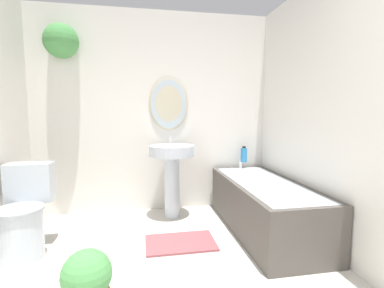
# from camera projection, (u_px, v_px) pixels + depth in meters

# --- Properties ---
(wall_back) EXTENTS (2.92, 0.37, 2.40)m
(wall_back) POSITION_uv_depth(u_px,v_px,m) (146.00, 106.00, 3.34)
(wall_back) COLOR silver
(wall_back) RESTS_ON ground_plane
(wall_right) EXTENTS (0.06, 2.99, 2.40)m
(wall_right) POSITION_uv_depth(u_px,v_px,m) (344.00, 113.00, 2.21)
(wall_right) COLOR silver
(wall_right) RESTS_ON ground_plane
(toilet) EXTENTS (0.38, 0.54, 0.75)m
(toilet) POSITION_uv_depth(u_px,v_px,m) (24.00, 216.00, 2.35)
(toilet) COLOR silver
(toilet) RESTS_ON ground_plane
(pedestal_sink) EXTENTS (0.51, 0.51, 0.93)m
(pedestal_sink) POSITION_uv_depth(u_px,v_px,m) (172.00, 165.00, 3.16)
(pedestal_sink) COLOR silver
(pedestal_sink) RESTS_ON ground_plane
(bathtub) EXTENTS (0.66, 1.60, 0.58)m
(bathtub) POSITION_uv_depth(u_px,v_px,m) (264.00, 205.00, 2.82)
(bathtub) COLOR #4C4742
(bathtub) RESTS_ON ground_plane
(shampoo_bottle) EXTENTS (0.08, 0.08, 0.20)m
(shampoo_bottle) POSITION_uv_depth(u_px,v_px,m) (244.00, 155.00, 3.50)
(shampoo_bottle) COLOR #2D84C6
(shampoo_bottle) RESTS_ON bathtub
(potted_plant) EXTENTS (0.29, 0.29, 0.41)m
(potted_plant) POSITION_uv_depth(u_px,v_px,m) (87.00, 284.00, 1.62)
(potted_plant) COLOR #9E6042
(potted_plant) RESTS_ON ground_plane
(bath_mat) EXTENTS (0.63, 0.41, 0.02)m
(bath_mat) POSITION_uv_depth(u_px,v_px,m) (180.00, 243.00, 2.56)
(bath_mat) COLOR #934C51
(bath_mat) RESTS_ON ground_plane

